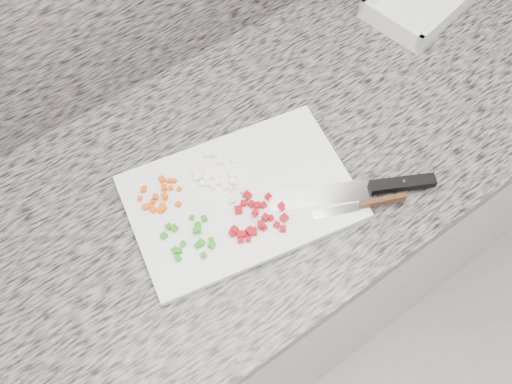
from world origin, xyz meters
The scene contains 11 objects.
cabinet centered at (0.00, 1.44, 0.43)m, with size 3.92×0.62×0.86m, color silver.
countertop centered at (0.00, 1.44, 0.88)m, with size 3.96×0.64×0.04m, color #6A645D.
cutting_board centered at (-0.07, 1.38, 0.91)m, with size 0.40×0.27×0.01m, color silver.
carrot_pile centered at (-0.20, 1.47, 0.92)m, with size 0.08×0.08×0.02m.
onion_pile centered at (-0.09, 1.45, 0.92)m, with size 0.09×0.09×0.01m.
green_pepper_pile centered at (-0.20, 1.36, 0.92)m, with size 0.09×0.09×0.02m.
red_pepper_pile centered at (-0.08, 1.33, 0.92)m, with size 0.11×0.11×0.02m.
garlic_pile centered at (-0.08, 1.39, 0.92)m, with size 0.04×0.05×0.01m.
chef_knife centered at (0.13, 1.25, 0.92)m, with size 0.29×0.17×0.02m.
paring_knife centered at (0.10, 1.23, 0.92)m, with size 0.16×0.08×0.02m.
tray centered at (0.53, 1.55, 0.92)m, with size 0.26×0.20×0.05m.
Camera 1 is at (-0.35, 0.96, 1.83)m, focal length 40.00 mm.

